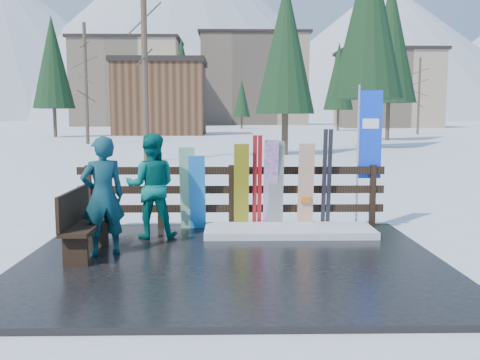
{
  "coord_description": "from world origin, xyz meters",
  "views": [
    {
      "loc": [
        -0.02,
        -7.47,
        2.11
      ],
      "look_at": [
        0.13,
        1.0,
        1.1
      ],
      "focal_mm": 40.0,
      "sensor_mm": 36.0,
      "label": 1
    }
  ],
  "objects_px": {
    "bench": "(81,221)",
    "person_back": "(151,186)",
    "snowboard_5": "(306,187)",
    "snowboard_2": "(241,187)",
    "snowboard_1": "(188,189)",
    "person_front": "(103,196)",
    "snowboard_0": "(197,193)",
    "snowboard_3": "(271,185)",
    "rental_flag": "(367,140)",
    "snowboard_4": "(276,186)"
  },
  "relations": [
    {
      "from": "bench",
      "to": "snowboard_2",
      "type": "height_order",
      "value": "snowboard_2"
    },
    {
      "from": "snowboard_2",
      "to": "snowboard_3",
      "type": "xyz_separation_m",
      "value": [
        0.52,
        -0.0,
        0.04
      ]
    },
    {
      "from": "snowboard_1",
      "to": "snowboard_3",
      "type": "bearing_deg",
      "value": 0.0
    },
    {
      "from": "snowboard_0",
      "to": "snowboard_3",
      "type": "bearing_deg",
      "value": -0.0
    },
    {
      "from": "snowboard_0",
      "to": "rental_flag",
      "type": "relative_size",
      "value": 0.53
    },
    {
      "from": "snowboard_4",
      "to": "person_back",
      "type": "height_order",
      "value": "person_back"
    },
    {
      "from": "person_back",
      "to": "snowboard_1",
      "type": "bearing_deg",
      "value": -138.15
    },
    {
      "from": "snowboard_0",
      "to": "bench",
      "type": "bearing_deg",
      "value": -132.46
    },
    {
      "from": "snowboard_5",
      "to": "snowboard_3",
      "type": "bearing_deg",
      "value": 180.0
    },
    {
      "from": "snowboard_1",
      "to": "person_back",
      "type": "relative_size",
      "value": 0.87
    },
    {
      "from": "snowboard_1",
      "to": "person_front",
      "type": "bearing_deg",
      "value": -122.59
    },
    {
      "from": "snowboard_5",
      "to": "snowboard_2",
      "type": "bearing_deg",
      "value": 180.0
    },
    {
      "from": "snowboard_2",
      "to": "snowboard_4",
      "type": "distance_m",
      "value": 0.62
    },
    {
      "from": "snowboard_3",
      "to": "snowboard_0",
      "type": "bearing_deg",
      "value": 180.0
    },
    {
      "from": "snowboard_3",
      "to": "rental_flag",
      "type": "bearing_deg",
      "value": 8.6
    },
    {
      "from": "snowboard_0",
      "to": "person_front",
      "type": "distance_m",
      "value": 2.15
    },
    {
      "from": "bench",
      "to": "snowboard_4",
      "type": "xyz_separation_m",
      "value": [
        2.99,
        1.74,
        0.29
      ]
    },
    {
      "from": "bench",
      "to": "snowboard_1",
      "type": "xyz_separation_m",
      "value": [
        1.42,
        1.74,
        0.24
      ]
    },
    {
      "from": "bench",
      "to": "person_back",
      "type": "xyz_separation_m",
      "value": [
        0.86,
        1.15,
        0.36
      ]
    },
    {
      "from": "bench",
      "to": "snowboard_0",
      "type": "height_order",
      "value": "snowboard_0"
    },
    {
      "from": "snowboard_2",
      "to": "rental_flag",
      "type": "bearing_deg",
      "value": 6.67
    },
    {
      "from": "bench",
      "to": "snowboard_5",
      "type": "bearing_deg",
      "value": 26.19
    },
    {
      "from": "snowboard_4",
      "to": "snowboard_5",
      "type": "distance_m",
      "value": 0.54
    },
    {
      "from": "snowboard_1",
      "to": "person_front",
      "type": "height_order",
      "value": "person_front"
    },
    {
      "from": "snowboard_2",
      "to": "person_back",
      "type": "height_order",
      "value": "person_back"
    },
    {
      "from": "rental_flag",
      "to": "person_back",
      "type": "height_order",
      "value": "rental_flag"
    },
    {
      "from": "person_front",
      "to": "person_back",
      "type": "distance_m",
      "value": 1.25
    },
    {
      "from": "person_front",
      "to": "bench",
      "type": "bearing_deg",
      "value": -23.2
    },
    {
      "from": "snowboard_3",
      "to": "snowboard_4",
      "type": "bearing_deg",
      "value": -0.0
    },
    {
      "from": "bench",
      "to": "snowboard_4",
      "type": "bearing_deg",
      "value": 30.13
    },
    {
      "from": "snowboard_0",
      "to": "snowboard_3",
      "type": "xyz_separation_m",
      "value": [
        1.31,
        -0.0,
        0.14
      ]
    },
    {
      "from": "bench",
      "to": "person_back",
      "type": "height_order",
      "value": "person_back"
    },
    {
      "from": "snowboard_3",
      "to": "rental_flag",
      "type": "height_order",
      "value": "rental_flag"
    },
    {
      "from": "snowboard_3",
      "to": "snowboard_1",
      "type": "bearing_deg",
      "value": 180.0
    },
    {
      "from": "snowboard_0",
      "to": "snowboard_5",
      "type": "distance_m",
      "value": 1.95
    },
    {
      "from": "snowboard_3",
      "to": "rental_flag",
      "type": "relative_size",
      "value": 0.64
    },
    {
      "from": "snowboard_5",
      "to": "person_back",
      "type": "bearing_deg",
      "value": -167.65
    },
    {
      "from": "snowboard_4",
      "to": "snowboard_5",
      "type": "bearing_deg",
      "value": 0.0
    },
    {
      "from": "rental_flag",
      "to": "person_front",
      "type": "xyz_separation_m",
      "value": [
        -4.37,
        -1.99,
        -0.73
      ]
    },
    {
      "from": "snowboard_1",
      "to": "rental_flag",
      "type": "relative_size",
      "value": 0.59
    },
    {
      "from": "snowboard_5",
      "to": "person_front",
      "type": "relative_size",
      "value": 0.89
    },
    {
      "from": "snowboard_1",
      "to": "person_front",
      "type": "distance_m",
      "value": 2.04
    },
    {
      "from": "snowboard_4",
      "to": "snowboard_1",
      "type": "bearing_deg",
      "value": 180.0
    },
    {
      "from": "person_back",
      "to": "bench",
      "type": "bearing_deg",
      "value": 48.98
    },
    {
      "from": "snowboard_0",
      "to": "rental_flag",
      "type": "xyz_separation_m",
      "value": [
        3.1,
        0.27,
        0.93
      ]
    },
    {
      "from": "snowboard_1",
      "to": "person_back",
      "type": "distance_m",
      "value": 0.82
    },
    {
      "from": "snowboard_3",
      "to": "rental_flag",
      "type": "distance_m",
      "value": 1.97
    },
    {
      "from": "bench",
      "to": "snowboard_3",
      "type": "relative_size",
      "value": 0.9
    },
    {
      "from": "snowboard_3",
      "to": "person_front",
      "type": "distance_m",
      "value": 3.1
    },
    {
      "from": "snowboard_2",
      "to": "person_front",
      "type": "bearing_deg",
      "value": -140.15
    }
  ]
}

